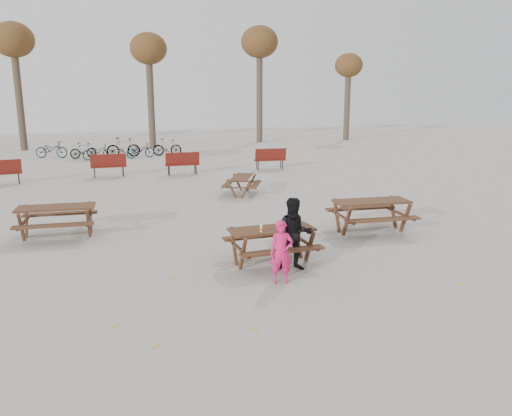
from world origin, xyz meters
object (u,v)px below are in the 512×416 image
object	(u,v)px
adult	(295,234)
picnic_table_east	(371,216)
soda_bottle	(261,229)
main_picnic_table	(272,237)
food_tray	(286,227)
child	(281,252)
picnic_table_far	(242,185)
picnic_table_north	(57,222)

from	to	relation	value
adult	picnic_table_east	world-z (taller)	adult
soda_bottle	main_picnic_table	bearing A→B (deg)	32.21
soda_bottle	adult	xyz separation A→B (m)	(0.60, -0.35, -0.09)
adult	soda_bottle	bearing A→B (deg)	164.52
food_tray	adult	xyz separation A→B (m)	(-0.00, -0.46, -0.03)
adult	child	bearing A→B (deg)	-117.30
adult	picnic_table_east	size ratio (longest dim) A/B	0.77
soda_bottle	child	world-z (taller)	child
adult	food_tray	bearing A→B (deg)	104.49
main_picnic_table	food_tray	distance (m)	0.37
child	picnic_table_east	bearing A→B (deg)	53.45
child	adult	bearing A→B (deg)	65.75
main_picnic_table	child	size ratio (longest dim) A/B	1.46
main_picnic_table	picnic_table_far	size ratio (longest dim) A/B	1.17
picnic_table_east	food_tray	bearing A→B (deg)	-147.10
picnic_table_far	child	bearing A→B (deg)	-165.77
main_picnic_table	picnic_table_east	xyz separation A→B (m)	(3.37, 1.44, -0.16)
main_picnic_table	adult	bearing A→B (deg)	-62.09
picnic_table_east	soda_bottle	bearing A→B (deg)	-149.50
picnic_table_east	picnic_table_north	size ratio (longest dim) A/B	1.05
picnic_table_north	soda_bottle	bearing A→B (deg)	-37.33
main_picnic_table	picnic_table_north	xyz separation A→B (m)	(-4.39, 3.65, -0.18)
food_tray	picnic_table_east	bearing A→B (deg)	26.44
main_picnic_table	soda_bottle	size ratio (longest dim) A/B	10.59
picnic_table_north	food_tray	bearing A→B (deg)	-32.61
soda_bottle	child	bearing A→B (deg)	-86.26
child	adult	world-z (taller)	adult
food_tray	picnic_table_east	distance (m)	3.45
soda_bottle	picnic_table_east	world-z (taller)	soda_bottle
picnic_table_north	picnic_table_far	xyz separation A→B (m)	(6.10, 3.67, -0.07)
adult	picnic_table_far	world-z (taller)	adult
main_picnic_table	food_tray	world-z (taller)	food_tray
picnic_table_far	picnic_table_north	bearing A→B (deg)	148.29
soda_bottle	picnic_table_north	size ratio (longest dim) A/B	0.09
adult	picnic_table_far	size ratio (longest dim) A/B	0.99
soda_bottle	adult	world-z (taller)	adult
food_tray	adult	world-z (taller)	adult
picnic_table_east	picnic_table_north	bearing A→B (deg)	170.56
child	picnic_table_north	size ratio (longest dim) A/B	0.66
soda_bottle	picnic_table_far	xyz separation A→B (m)	(2.02, 7.52, -0.52)
soda_bottle	child	size ratio (longest dim) A/B	0.14
main_picnic_table	picnic_table_east	size ratio (longest dim) A/B	0.92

